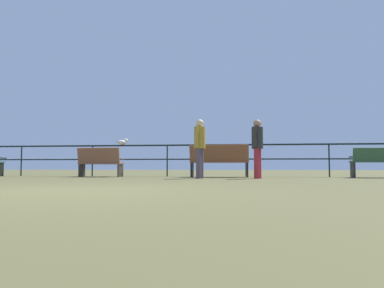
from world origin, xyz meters
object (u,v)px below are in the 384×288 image
object	(u,v)px
bench_far_right	(378,160)
seagull_on_rail	(123,142)
person_by_bench	(257,145)
person_at_railing	(200,144)
bench_near_left	(100,161)
bench_near_right	(219,159)

from	to	relation	value
bench_far_right	seagull_on_rail	bearing A→B (deg)	175.32
bench_far_right	person_by_bench	world-z (taller)	person_by_bench
person_at_railing	seagull_on_rail	size ratio (longest dim) A/B	4.25
bench_near_left	bench_near_right	bearing A→B (deg)	-0.09
seagull_on_rail	bench_near_right	bearing A→B (deg)	-11.48
person_at_railing	seagull_on_rail	bearing A→B (deg)	146.23
bench_near_left	bench_far_right	xyz separation A→B (m)	(8.45, 0.01, 0.01)
bench_near_left	seagull_on_rail	xyz separation A→B (m)	(0.54, 0.66, 0.65)
person_by_bench	seagull_on_rail	size ratio (longest dim) A/B	4.20
bench_near_right	bench_near_left	bearing A→B (deg)	179.91
bench_near_left	bench_far_right	size ratio (longest dim) A/B	0.98
bench_near_left	bench_near_right	world-z (taller)	bench_near_right
person_by_bench	person_at_railing	bearing A→B (deg)	-176.83
seagull_on_rail	person_at_railing	bearing A→B (deg)	-33.77
person_at_railing	bench_far_right	bearing A→B (deg)	13.46
bench_far_right	bench_near_left	bearing A→B (deg)	-179.92
bench_near_left	person_at_railing	size ratio (longest dim) A/B	0.88
person_at_railing	bench_near_left	bearing A→B (deg)	160.03
bench_near_right	bench_far_right	distance (m)	4.64
person_at_railing	seagull_on_rail	distance (m)	3.37
bench_far_right	seagull_on_rail	world-z (taller)	seagull_on_rail
bench_near_left	person_at_railing	xyz separation A→B (m)	(3.34, -1.21, 0.44)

